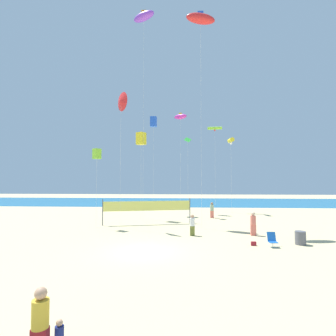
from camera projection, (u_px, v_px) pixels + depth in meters
ground_plane at (144, 251)px, 15.35m from camera, size 120.00×120.00×0.00m
ocean_band at (171, 202)px, 49.79m from camera, size 120.00×20.00×0.01m
mother_figure at (40, 322)px, 6.07m from camera, size 0.39×0.39×1.69m
beachgoer_coral_shirt at (253, 223)px, 19.80m from camera, size 0.40×0.40×1.77m
beachgoer_sage_shirt at (212, 209)px, 28.93m from camera, size 0.39×0.39×1.71m
beachgoer_white_shirt at (192, 224)px, 19.71m from camera, size 0.36×0.36×1.58m
folding_beach_chair at (272, 239)px, 16.42m from camera, size 0.52×0.65×0.89m
trash_barrel at (300, 238)px, 16.96m from camera, size 0.67×0.67×0.86m
volleyball_net at (147, 207)px, 24.76m from camera, size 8.12×1.94×2.40m
beach_handbag at (254, 244)px, 16.69m from camera, size 0.32×0.16×0.25m
kite_lime_box at (97, 154)px, 23.27m from camera, size 0.79×0.79×6.96m
kite_red_delta at (121, 101)px, 23.18m from camera, size 1.37×1.48×11.99m
kite_blue_box at (153, 122)px, 32.68m from camera, size 0.78×0.78×12.05m
kite_lime_tube at (215, 128)px, 35.38m from camera, size 1.96×0.55×11.35m
kite_violet_inflatable at (144, 17)px, 27.08m from camera, size 2.65×1.97×21.76m
kite_magenta_inflatable at (180, 117)px, 34.33m from camera, size 1.98×1.65×12.99m
kite_yellow_box at (141, 139)px, 28.51m from camera, size 1.13×1.13×9.34m
kite_red_inflatable at (201, 19)px, 23.31m from camera, size 2.76×1.19×19.24m
kite_green_diamond at (188, 140)px, 30.45m from camera, size 0.87×0.87×9.13m
kite_yellow_tube at (231, 141)px, 33.52m from camera, size 0.69×1.38×9.53m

